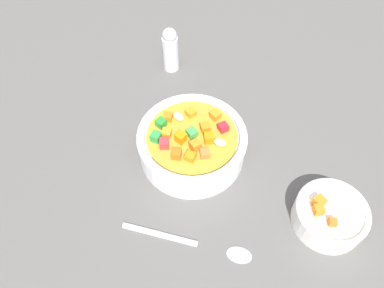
# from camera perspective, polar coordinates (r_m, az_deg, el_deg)

# --- Properties ---
(ground_plane) EXTENTS (1.40, 1.40, 0.02)m
(ground_plane) POSITION_cam_1_polar(r_m,az_deg,el_deg) (0.61, -0.00, -2.08)
(ground_plane) COLOR #565451
(soup_bowl_main) EXTENTS (0.17, 0.17, 0.07)m
(soup_bowl_main) POSITION_cam_1_polar(r_m,az_deg,el_deg) (0.58, -0.01, 0.17)
(soup_bowl_main) COLOR white
(soup_bowl_main) RESTS_ON ground_plane
(spoon) EXTENTS (0.19, 0.04, 0.01)m
(spoon) POSITION_cam_1_polar(r_m,az_deg,el_deg) (0.53, 0.82, -15.22)
(spoon) COLOR silver
(spoon) RESTS_ON ground_plane
(side_bowl_small) EXTENTS (0.10, 0.10, 0.05)m
(side_bowl_small) POSITION_cam_1_polar(r_m,az_deg,el_deg) (0.56, 20.76, -10.35)
(side_bowl_small) COLOR white
(side_bowl_small) RESTS_ON ground_plane
(pepper_shaker) EXTENTS (0.03, 0.03, 0.09)m
(pepper_shaker) POSITION_cam_1_polar(r_m,az_deg,el_deg) (0.71, -3.41, 14.60)
(pepper_shaker) COLOR silver
(pepper_shaker) RESTS_ON ground_plane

